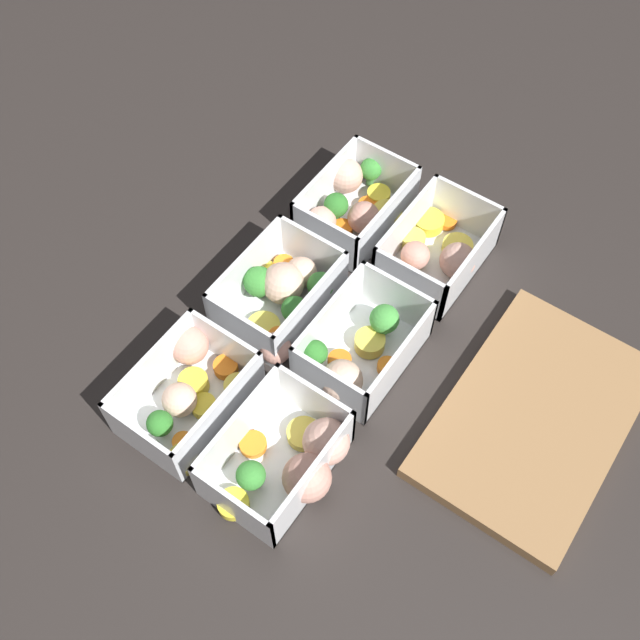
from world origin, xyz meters
name	(u,v)px	position (x,y,z in m)	size (l,w,h in m)	color
ground_plane	(320,331)	(0.00, 0.00, 0.00)	(4.00, 4.00, 0.00)	#282321
container_near_left	(353,204)	(-0.17, -0.07, 0.02)	(0.15, 0.13, 0.07)	white
container_near_center	(282,294)	(0.00, -0.06, 0.03)	(0.16, 0.13, 0.07)	white
container_near_right	(188,389)	(0.16, -0.07, 0.02)	(0.16, 0.14, 0.07)	white
container_far_left	(437,252)	(-0.17, 0.06, 0.02)	(0.15, 0.12, 0.07)	white
container_far_center	(358,351)	(0.01, 0.06, 0.03)	(0.16, 0.10, 0.07)	white
container_far_right	(293,459)	(0.16, 0.08, 0.03)	(0.16, 0.13, 0.07)	white
cutting_board	(535,418)	(-0.04, 0.26, 0.01)	(0.28, 0.18, 0.02)	olive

